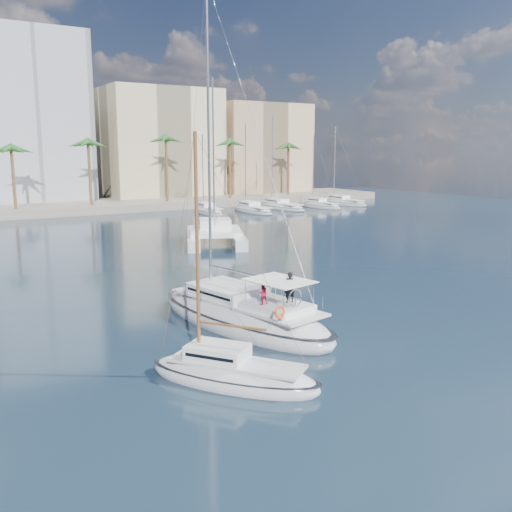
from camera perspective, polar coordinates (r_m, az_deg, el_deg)
ground at (r=35.32m, az=0.99°, el=-4.99°), size 160.00×160.00×0.00m
quay at (r=91.91m, az=-20.09°, el=4.46°), size 120.00×14.00×1.20m
building_beige at (r=106.55m, az=-9.62°, el=10.80°), size 20.00×14.00×20.00m
building_tan_right at (r=113.93m, az=0.29°, el=10.43°), size 18.00×12.00×18.00m
palm_centre at (r=87.56m, az=-19.95°, el=10.55°), size 3.60×3.60×12.30m
palm_right at (r=100.37m, az=-0.26°, el=11.12°), size 3.60×3.60×12.30m
main_sloop at (r=31.35m, az=-1.39°, el=-5.97°), size 6.58×13.51×19.22m
small_sloop at (r=23.99m, az=-2.38°, el=-11.73°), size 6.34×7.50×10.84m
catamaran at (r=58.33m, az=-4.09°, el=2.37°), size 9.92×12.65×16.59m
seagull at (r=34.71m, az=-0.17°, el=-3.96°), size 1.07×0.46×0.20m
moored_yacht_a at (r=85.33m, az=-4.79°, el=4.24°), size 3.37×9.52×11.90m
moored_yacht_b at (r=86.74m, az=-0.34°, el=4.38°), size 3.32×10.83×13.72m
moored_yacht_c at (r=91.91m, az=2.48°, el=4.73°), size 3.98×12.33×15.54m
moored_yacht_d at (r=94.13m, az=6.45°, el=4.81°), size 3.52×9.55×11.90m
moored_yacht_e at (r=99.77m, az=8.69°, el=5.09°), size 4.61×11.11×13.72m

